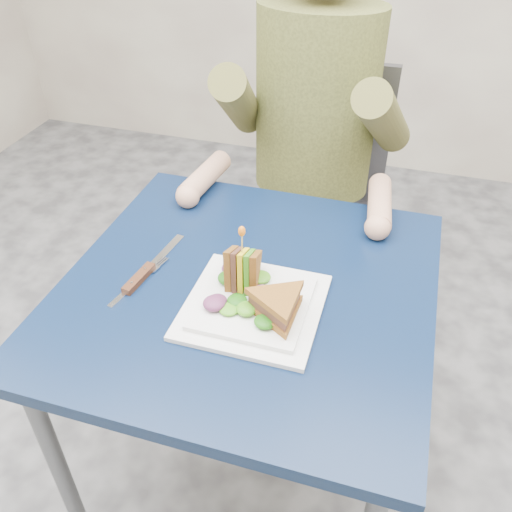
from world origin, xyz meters
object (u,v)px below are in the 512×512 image
(sandwich_flat, at_px, (278,306))
(sandwich_upright, at_px, (243,270))
(fork, at_px, (137,282))
(table, at_px, (248,312))
(chair, at_px, (315,189))
(diner, at_px, (316,90))
(plate, at_px, (253,305))
(knife, at_px, (144,273))

(sandwich_flat, height_order, sandwich_upright, sandwich_upright)
(fork, bearing_deg, table, 16.00)
(chair, relative_size, fork, 5.23)
(chair, distance_m, sandwich_upright, 0.79)
(diner, distance_m, sandwich_upright, 0.65)
(plate, height_order, fork, plate)
(sandwich_upright, bearing_deg, table, 81.95)
(table, distance_m, sandwich_upright, 0.14)
(knife, bearing_deg, diner, 71.80)
(plate, relative_size, knife, 1.17)
(diner, distance_m, plate, 0.71)
(table, bearing_deg, plate, -63.47)
(sandwich_upright, distance_m, knife, 0.22)
(table, distance_m, chair, 0.74)
(table, relative_size, chair, 0.81)
(table, height_order, chair, chair)
(plate, bearing_deg, chair, 92.38)
(sandwich_flat, xyz_separation_m, fork, (-0.31, 0.03, -0.04))
(table, relative_size, fork, 4.22)
(diner, distance_m, knife, 0.71)
(chair, bearing_deg, sandwich_upright, -90.23)
(diner, height_order, sandwich_flat, diner)
(chair, bearing_deg, fork, -105.34)
(plate, xyz_separation_m, sandwich_flat, (0.05, -0.03, 0.04))
(diner, height_order, plate, diner)
(table, xyz_separation_m, chair, (0.00, 0.73, -0.11))
(chair, distance_m, diner, 0.39)
(sandwich_flat, bearing_deg, fork, 174.62)
(plate, xyz_separation_m, knife, (-0.25, 0.03, -0.00))
(chair, distance_m, sandwich_flat, 0.86)
(diner, xyz_separation_m, knife, (-0.22, -0.65, -0.18))
(sandwich_flat, bearing_deg, sandwich_upright, 142.46)
(sandwich_upright, height_order, fork, sandwich_upright)
(chair, relative_size, sandwich_upright, 6.38)
(table, height_order, plate, plate)
(fork, bearing_deg, diner, 72.28)
(chair, xyz_separation_m, fork, (-0.22, -0.79, 0.19))
(table, height_order, fork, fork)
(table, bearing_deg, chair, 90.00)
(knife, bearing_deg, chair, 74.32)
(chair, distance_m, fork, 0.85)
(fork, bearing_deg, plate, -0.87)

